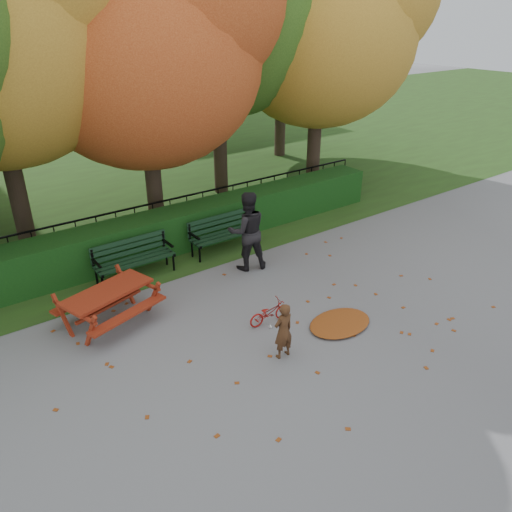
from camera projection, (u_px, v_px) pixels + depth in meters
ground at (281, 332)px, 9.44m from camera, size 90.00×90.00×0.00m
grass_strip at (56, 165)px, 19.53m from camera, size 90.00×90.00×0.00m
building_right at (101, 0)px, 31.21m from camera, size 9.00×6.00×12.00m
hedge at (168, 231)px, 12.46m from camera, size 13.00×0.90×1.00m
iron_fence at (154, 220)px, 13.02m from camera, size 14.00×0.04×1.02m
tree_c at (157, 40)px, 12.03m from camera, size 6.30×6.00×8.00m
tree_e at (334, 24)px, 14.80m from camera, size 6.09×5.80×8.16m
tree_g at (294, 12)px, 18.51m from camera, size 6.30×6.00×8.55m
bench_left at (133, 256)px, 11.18m from camera, size 1.80×0.57×0.88m
bench_right at (223, 230)px, 12.46m from camera, size 1.80×0.57×0.88m
picnic_table at (108, 298)px, 9.48m from camera, size 2.01×1.79×0.82m
leaf_pile at (340, 323)px, 9.63m from camera, size 1.48×1.15×0.09m
leaf_scatter at (271, 325)px, 9.65m from camera, size 9.00×5.70×0.01m
child at (283, 331)px, 8.56m from camera, size 0.39×0.26×1.06m
adult at (247, 231)px, 11.39m from camera, size 1.09×0.97×1.87m
bicycle at (269, 312)px, 9.63m from camera, size 0.90×0.37×0.46m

